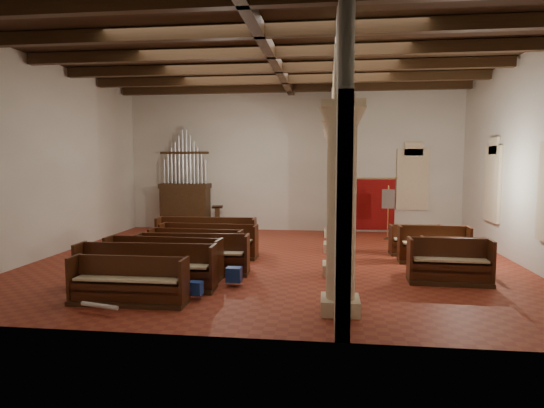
% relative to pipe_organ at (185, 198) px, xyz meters
% --- Properties ---
extents(floor, '(14.00, 14.00, 0.00)m').
position_rel_pipe_organ_xyz_m(floor, '(4.50, -5.50, -1.37)').
color(floor, maroon).
rests_on(floor, ground).
extents(ceiling, '(14.00, 14.00, 0.00)m').
position_rel_pipe_organ_xyz_m(ceiling, '(4.50, -5.50, 4.63)').
color(ceiling, black).
rests_on(ceiling, wall_back).
extents(wall_back, '(14.00, 0.02, 6.00)m').
position_rel_pipe_organ_xyz_m(wall_back, '(4.50, 0.50, 1.63)').
color(wall_back, silver).
rests_on(wall_back, floor).
extents(wall_front, '(14.00, 0.02, 6.00)m').
position_rel_pipe_organ_xyz_m(wall_front, '(4.50, -11.50, 1.63)').
color(wall_front, silver).
rests_on(wall_front, floor).
extents(wall_left, '(0.02, 12.00, 6.00)m').
position_rel_pipe_organ_xyz_m(wall_left, '(-2.50, -5.50, 1.63)').
color(wall_left, silver).
rests_on(wall_left, floor).
extents(wall_right, '(0.02, 12.00, 6.00)m').
position_rel_pipe_organ_xyz_m(wall_right, '(11.50, -5.50, 1.63)').
color(wall_right, silver).
rests_on(wall_right, floor).
extents(ceiling_beams, '(13.80, 11.80, 0.30)m').
position_rel_pipe_organ_xyz_m(ceiling_beams, '(4.50, -5.50, 4.45)').
color(ceiling_beams, '#392312').
rests_on(ceiling_beams, wall_back).
extents(arcade, '(0.90, 11.90, 6.00)m').
position_rel_pipe_organ_xyz_m(arcade, '(6.30, -5.50, 2.19)').
color(arcade, beige).
rests_on(arcade, floor).
extents(window_right_b, '(0.03, 1.00, 2.20)m').
position_rel_pipe_organ_xyz_m(window_right_b, '(11.48, -3.00, 0.83)').
color(window_right_b, '#34755F').
rests_on(window_right_b, wall_right).
extents(window_back, '(1.00, 0.03, 2.20)m').
position_rel_pipe_organ_xyz_m(window_back, '(9.50, 0.48, 0.83)').
color(window_back, '#34755F').
rests_on(window_back, wall_back).
extents(pipe_organ, '(2.10, 0.85, 4.40)m').
position_rel_pipe_organ_xyz_m(pipe_organ, '(0.00, 0.00, 0.00)').
color(pipe_organ, '#392312').
rests_on(pipe_organ, floor).
extents(lectern, '(0.53, 0.56, 1.11)m').
position_rel_pipe_organ_xyz_m(lectern, '(1.39, -0.01, -0.91)').
color(lectern, '#342210').
rests_on(lectern, floor).
extents(dossal_curtain, '(1.80, 0.07, 2.17)m').
position_rel_pipe_organ_xyz_m(dossal_curtain, '(8.00, 0.42, -0.21)').
color(dossal_curtain, maroon).
rests_on(dossal_curtain, floor).
extents(processional_banner, '(0.47, 0.60, 2.05)m').
position_rel_pipe_organ_xyz_m(processional_banner, '(8.31, -1.34, -0.62)').
color(processional_banner, '#392312').
rests_on(processional_banner, floor).
extents(hymnal_box_a, '(0.30, 0.26, 0.28)m').
position_rel_pipe_organ_xyz_m(hymnal_box_a, '(3.25, -9.50, -1.13)').
color(hymnal_box_a, '#17148D').
rests_on(hymnal_box_a, floor).
extents(hymnal_box_b, '(0.36, 0.30, 0.35)m').
position_rel_pipe_organ_xyz_m(hymnal_box_b, '(3.85, -8.38, -1.10)').
color(hymnal_box_b, navy).
rests_on(hymnal_box_b, floor).
extents(hymnal_box_c, '(0.34, 0.28, 0.34)m').
position_rel_pipe_organ_xyz_m(hymnal_box_c, '(2.97, -6.16, -1.10)').
color(hymnal_box_c, navy).
rests_on(hymnal_box_c, floor).
extents(tube_heater_a, '(0.85, 0.29, 0.09)m').
position_rel_pipe_organ_xyz_m(tube_heater_a, '(1.66, -10.64, -1.21)').
color(tube_heater_a, silver).
rests_on(tube_heater_a, floor).
extents(tube_heater_b, '(1.15, 0.25, 0.11)m').
position_rel_pipe_organ_xyz_m(tube_heater_b, '(1.63, -8.70, -1.21)').
color(tube_heater_b, silver).
rests_on(tube_heater_b, floor).
extents(nave_pew_0, '(2.45, 0.66, 0.98)m').
position_rel_pipe_organ_xyz_m(nave_pew_0, '(1.96, -9.97, -1.05)').
color(nave_pew_0, '#392312').
rests_on(nave_pew_0, floor).
extents(nave_pew_1, '(3.26, 0.80, 1.05)m').
position_rel_pipe_organ_xyz_m(nave_pew_1, '(1.89, -8.90, -1.02)').
color(nave_pew_1, '#392312').
rests_on(nave_pew_1, floor).
extents(nave_pew_2, '(3.03, 0.86, 1.03)m').
position_rel_pipe_organ_xyz_m(nave_pew_2, '(1.94, -7.92, -1.03)').
color(nave_pew_2, '#392312').
rests_on(nave_pew_2, floor).
extents(nave_pew_3, '(2.98, 0.83, 1.04)m').
position_rel_pipe_organ_xyz_m(nave_pew_3, '(2.54, -7.34, -1.03)').
color(nave_pew_3, '#392312').
rests_on(nave_pew_3, floor).
extents(nave_pew_4, '(2.78, 0.80, 0.98)m').
position_rel_pipe_organ_xyz_m(nave_pew_4, '(2.26, -6.13, -1.05)').
color(nave_pew_4, '#392312').
rests_on(nave_pew_4, floor).
extents(nave_pew_5, '(3.05, 0.80, 1.02)m').
position_rel_pipe_organ_xyz_m(nave_pew_5, '(2.41, -5.30, -1.03)').
color(nave_pew_5, '#392312').
rests_on(nave_pew_5, floor).
extents(nave_pew_6, '(3.21, 0.89, 1.14)m').
position_rel_pipe_organ_xyz_m(nave_pew_6, '(2.18, -4.70, -0.99)').
color(nave_pew_6, '#392312').
rests_on(nave_pew_6, floor).
extents(aisle_pew_0, '(1.96, 0.79, 1.08)m').
position_rel_pipe_organ_xyz_m(aisle_pew_0, '(8.98, -7.52, -1.00)').
color(aisle_pew_0, '#392312').
rests_on(aisle_pew_0, floor).
extents(aisle_pew_1, '(1.69, 0.69, 0.95)m').
position_rel_pipe_organ_xyz_m(aisle_pew_1, '(9.36, -6.48, -1.05)').
color(aisle_pew_1, '#392312').
rests_on(aisle_pew_1, floor).
extents(aisle_pew_2, '(2.01, 0.77, 1.07)m').
position_rel_pipe_organ_xyz_m(aisle_pew_2, '(9.11, -5.26, -1.01)').
color(aisle_pew_2, '#392312').
rests_on(aisle_pew_2, floor).
extents(aisle_pew_3, '(1.66, 0.73, 0.95)m').
position_rel_pipe_organ_xyz_m(aisle_pew_3, '(8.82, -4.18, -1.05)').
color(aisle_pew_3, '#392312').
rests_on(aisle_pew_3, floor).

